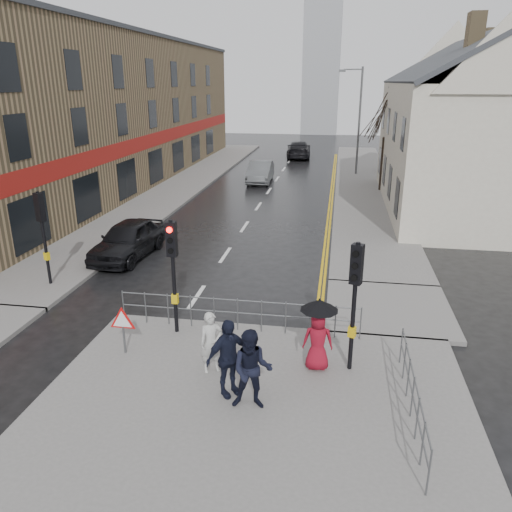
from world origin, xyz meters
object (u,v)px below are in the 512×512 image
(pedestrian_d, at_px, (228,358))
(pedestrian_with_umbrella, at_px, (318,330))
(pedestrian_a, at_px, (211,342))
(pedestrian_b, at_px, (252,370))
(car_parked, at_px, (128,239))
(car_mid, at_px, (260,172))

(pedestrian_d, bearing_deg, pedestrian_with_umbrella, -7.90)
(pedestrian_a, relative_size, pedestrian_b, 0.84)
(pedestrian_a, xyz_separation_m, pedestrian_d, (0.62, -0.90, 0.15))
(pedestrian_b, bearing_deg, pedestrian_with_umbrella, 48.92)
(pedestrian_with_umbrella, bearing_deg, car_parked, 137.27)
(pedestrian_with_umbrella, relative_size, car_mid, 0.42)
(pedestrian_a, distance_m, pedestrian_b, 1.82)
(pedestrian_a, bearing_deg, car_parked, 95.97)
(pedestrian_b, distance_m, pedestrian_d, 0.75)
(pedestrian_b, relative_size, pedestrian_d, 0.99)
(car_mid, bearing_deg, pedestrian_with_umbrella, -79.59)
(pedestrian_d, distance_m, car_mid, 26.79)
(pedestrian_d, bearing_deg, pedestrian_b, -76.21)
(pedestrian_b, xyz_separation_m, car_mid, (-4.08, 26.97, -0.33))
(pedestrian_a, distance_m, car_mid, 25.82)
(pedestrian_b, height_order, pedestrian_with_umbrella, pedestrian_with_umbrella)
(pedestrian_a, relative_size, pedestrian_d, 0.84)
(pedestrian_a, height_order, pedestrian_b, pedestrian_b)
(pedestrian_b, relative_size, car_parked, 0.42)
(car_parked, xyz_separation_m, car_mid, (2.93, 17.39, -0.02))
(car_parked, relative_size, car_mid, 0.99)
(pedestrian_d, relative_size, car_mid, 0.41)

